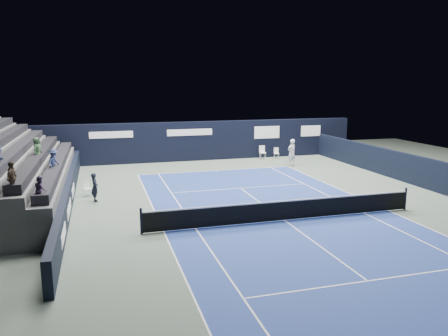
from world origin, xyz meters
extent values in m
plane|color=#4F5E52|center=(0.00, 2.00, 0.00)|extent=(48.00, 48.00, 0.00)
cube|color=navy|center=(0.00, 0.00, 0.00)|extent=(10.97, 23.77, 0.01)
cube|color=black|center=(10.50, 6.00, 0.90)|extent=(0.30, 22.00, 1.80)
cube|color=silver|center=(6.09, 15.46, 0.41)|extent=(0.46, 0.44, 0.04)
cube|color=silver|center=(6.13, 15.63, 0.65)|extent=(0.39, 0.11, 0.46)
cylinder|color=silver|center=(6.28, 15.58, 0.20)|extent=(0.02, 0.02, 0.41)
cylinder|color=silver|center=(5.96, 15.64, 0.20)|extent=(0.02, 0.02, 0.41)
cylinder|color=silver|center=(6.22, 15.27, 0.20)|extent=(0.02, 0.02, 0.41)
cylinder|color=silver|center=(5.89, 15.34, 0.20)|extent=(0.02, 0.02, 0.41)
cube|color=white|center=(4.90, 15.54, 0.50)|extent=(0.51, 0.49, 0.05)
cube|color=white|center=(4.92, 15.75, 0.80)|extent=(0.48, 0.07, 0.57)
cylinder|color=white|center=(5.12, 15.72, 0.25)|extent=(0.03, 0.03, 0.50)
cylinder|color=white|center=(4.71, 15.75, 0.25)|extent=(0.03, 0.03, 0.50)
cylinder|color=white|center=(5.09, 15.33, 0.25)|extent=(0.03, 0.03, 0.50)
cylinder|color=white|center=(4.68, 15.36, 0.25)|extent=(0.03, 0.03, 0.50)
cube|color=white|center=(-8.64, 7.04, 0.41)|extent=(0.48, 0.47, 0.04)
cube|color=white|center=(-8.69, 7.21, 0.65)|extent=(0.38, 0.14, 0.46)
cylinder|color=white|center=(-8.53, 7.24, 0.20)|extent=(0.02, 0.02, 0.41)
cylinder|color=white|center=(-8.85, 7.14, 0.20)|extent=(0.02, 0.02, 0.41)
cylinder|color=white|center=(-8.44, 6.94, 0.20)|extent=(0.02, 0.02, 0.41)
cylinder|color=white|center=(-8.75, 6.84, 0.20)|extent=(0.02, 0.02, 0.41)
imported|color=black|center=(-8.23, 5.75, 0.76)|extent=(0.46, 0.61, 1.52)
cube|color=white|center=(0.00, 11.88, 0.01)|extent=(10.97, 0.06, 0.00)
cube|color=white|center=(5.49, 0.00, 0.01)|extent=(0.06, 23.77, 0.00)
cube|color=white|center=(-5.49, 0.00, 0.01)|extent=(0.06, 23.77, 0.00)
cube|color=white|center=(4.12, 0.00, 0.01)|extent=(0.06, 23.77, 0.00)
cube|color=white|center=(-4.12, 0.00, 0.01)|extent=(0.06, 23.77, 0.00)
cube|color=white|center=(0.00, 6.40, 0.01)|extent=(8.23, 0.06, 0.00)
cube|color=white|center=(0.00, -6.40, 0.01)|extent=(8.23, 0.06, 0.00)
cube|color=white|center=(0.00, 0.00, 0.01)|extent=(0.06, 12.80, 0.00)
cube|color=white|center=(0.00, 11.73, 0.01)|extent=(0.06, 0.30, 0.00)
cylinder|color=black|center=(6.40, 0.00, 0.55)|extent=(0.10, 0.10, 1.10)
cylinder|color=black|center=(-6.40, 0.00, 0.55)|extent=(0.10, 0.10, 1.10)
cube|color=black|center=(0.00, 0.00, 0.46)|extent=(12.80, 0.03, 0.86)
cube|color=white|center=(0.00, 0.00, 0.91)|extent=(12.80, 0.05, 0.06)
cube|color=black|center=(0.00, 16.50, 1.55)|extent=(26.00, 0.60, 3.10)
cube|color=silver|center=(-7.00, 16.18, 2.30)|extent=(3.20, 0.02, 0.50)
cube|color=silver|center=(-1.00, 16.18, 2.30)|extent=(3.60, 0.02, 0.50)
cube|color=silver|center=(5.50, 16.18, 2.10)|extent=(2.20, 0.02, 1.00)
cube|color=silver|center=(9.50, 16.18, 2.10)|extent=(1.80, 0.02, 0.90)
cube|color=black|center=(-9.50, 6.00, 0.60)|extent=(0.30, 22.00, 1.20)
cube|color=silver|center=(-9.33, -1.00, 0.60)|extent=(0.02, 2.00, 0.45)
cube|color=silver|center=(-9.33, 2.50, 0.60)|extent=(0.02, 2.40, 0.45)
cube|color=silver|center=(-9.33, 6.00, 0.60)|extent=(0.02, 2.00, 0.45)
cube|color=#4A4A4C|center=(-10.10, 7.00, 0.82)|extent=(0.90, 16.00, 1.65)
cube|color=#4D4D50|center=(-11.00, 7.00, 1.05)|extent=(0.90, 16.00, 2.10)
cube|color=#545457|center=(-11.90, 7.00, 1.27)|extent=(0.90, 16.00, 2.55)
cube|color=#535356|center=(-12.80, 7.00, 1.50)|extent=(0.90, 16.00, 3.00)
cube|color=black|center=(-10.10, 7.00, 1.85)|extent=(0.63, 15.20, 0.40)
cube|color=black|center=(-11.00, 7.00, 2.30)|extent=(0.63, 15.20, 0.40)
cube|color=black|center=(-11.90, 7.00, 2.75)|extent=(0.63, 15.20, 0.40)
imported|color=#392B48|center=(-10.10, -0.19, 2.17)|extent=(0.51, 0.59, 1.05)
imported|color=navy|center=(-10.10, 5.34, 2.28)|extent=(0.74, 0.93, 1.27)
imported|color=#4D3E2E|center=(-11.00, -0.40, 2.72)|extent=(0.45, 0.78, 1.24)
imported|color=#2F4E2F|center=(-11.00, 6.72, 2.74)|extent=(0.59, 0.72, 1.27)
imported|color=silver|center=(5.95, 12.25, 1.00)|extent=(0.85, 0.69, 1.99)
cylinder|color=black|center=(5.80, 11.95, 1.05)|extent=(0.03, 0.29, 0.13)
torus|color=black|center=(5.80, 11.70, 1.15)|extent=(0.30, 0.13, 0.29)
camera|label=1|loc=(-7.87, -17.41, 6.13)|focal=35.00mm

